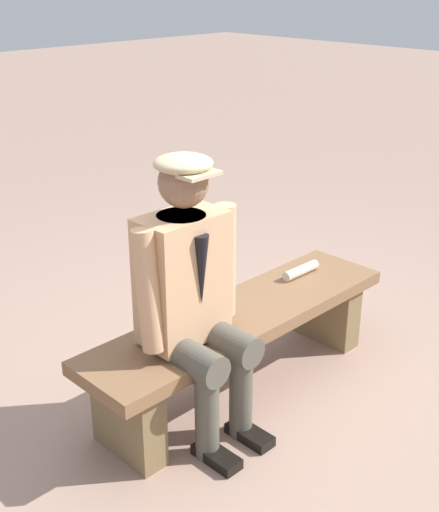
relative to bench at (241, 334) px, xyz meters
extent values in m
plane|color=#9F7F6E|center=(0.00, 0.00, -0.32)|extent=(30.00, 30.00, 0.00)
cube|color=brown|center=(0.00, 0.00, 0.10)|extent=(1.81, 0.46, 0.07)
cube|color=brown|center=(-0.73, 0.00, -0.13)|extent=(0.13, 0.39, 0.39)
cube|color=brown|center=(0.73, 0.00, -0.13)|extent=(0.13, 0.39, 0.39)
cube|color=tan|center=(0.39, 0.00, 0.44)|extent=(0.40, 0.24, 0.60)
cylinder|color=#1E2338|center=(0.39, 0.00, 0.71)|extent=(0.22, 0.22, 0.06)
cone|color=black|center=(0.39, 0.12, 0.52)|extent=(0.07, 0.07, 0.33)
sphere|color=#8C664C|center=(0.39, 0.02, 0.89)|extent=(0.22, 0.22, 0.22)
ellipsoid|color=tan|center=(0.39, 0.02, 0.97)|extent=(0.25, 0.25, 0.08)
cube|color=tan|center=(0.39, 0.12, 0.95)|extent=(0.18, 0.10, 0.02)
cylinder|color=#524F44|center=(0.28, 0.13, 0.15)|extent=(0.15, 0.41, 0.15)
cylinder|color=#524F44|center=(0.28, 0.27, -0.09)|extent=(0.11, 0.11, 0.47)
cube|color=black|center=(0.28, 0.33, -0.30)|extent=(0.10, 0.24, 0.05)
cylinder|color=tan|center=(0.16, 0.04, 0.47)|extent=(0.11, 0.11, 0.55)
cylinder|color=#524F44|center=(0.50, 0.13, 0.15)|extent=(0.15, 0.41, 0.15)
cylinder|color=#524F44|center=(0.50, 0.27, -0.09)|extent=(0.11, 0.11, 0.47)
cube|color=black|center=(0.50, 0.33, -0.30)|extent=(0.10, 0.24, 0.05)
cylinder|color=tan|center=(0.62, 0.04, 0.47)|extent=(0.10, 0.14, 0.55)
cylinder|color=beige|center=(-0.55, -0.06, 0.16)|extent=(0.25, 0.06, 0.06)
camera|label=1|loc=(2.19, 2.06, 1.72)|focal=47.30mm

